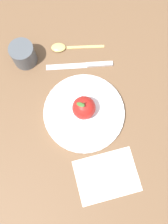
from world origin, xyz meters
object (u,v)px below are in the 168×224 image
at_px(apple, 84,108).
at_px(knife, 85,65).
at_px(linen_napkin, 107,176).
at_px(dinner_plate, 84,113).
at_px(spoon, 65,47).
at_px(cup, 23,54).

bearing_deg(apple, knife, -114.75).
bearing_deg(linen_napkin, dinner_plate, -93.70).
distance_m(knife, linen_napkin, 0.35).
height_order(dinner_plate, linen_napkin, dinner_plate).
height_order(knife, linen_napkin, knife).
bearing_deg(linen_napkin, knife, -103.14).
bearing_deg(spoon, apple, 82.41).
xyz_separation_m(dinner_plate, knife, (-0.07, -0.15, -0.01)).
distance_m(apple, cup, 0.26).
relative_size(cup, knife, 0.36).
xyz_separation_m(dinner_plate, spoon, (-0.03, -0.23, -0.01)).
distance_m(dinner_plate, knife, 0.16).
bearing_deg(dinner_plate, apple, -110.02).
xyz_separation_m(apple, linen_napkin, (0.01, 0.20, -0.05)).
xyz_separation_m(apple, knife, (-0.07, -0.14, -0.05)).
bearing_deg(cup, dinner_plate, 113.04).
xyz_separation_m(cup, linen_napkin, (-0.09, 0.44, -0.04)).
distance_m(dinner_plate, spoon, 0.24).
distance_m(apple, knife, 0.17).
xyz_separation_m(dinner_plate, apple, (-0.00, -0.00, 0.04)).
bearing_deg(cup, spoon, 175.98).
relative_size(apple, linen_napkin, 0.48).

